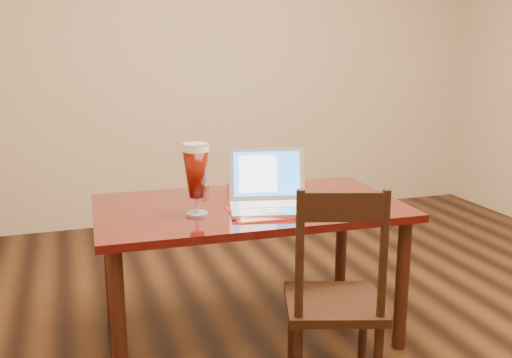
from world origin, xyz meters
name	(u,v)px	position (x,y,z in m)	size (l,w,h in m)	color
dining_table	(247,217)	(-0.49, 0.45, 0.61)	(1.46, 0.85, 1.00)	#490A09
dining_chair	(335,300)	(-0.31, -0.14, 0.42)	(0.48, 0.46, 0.90)	black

